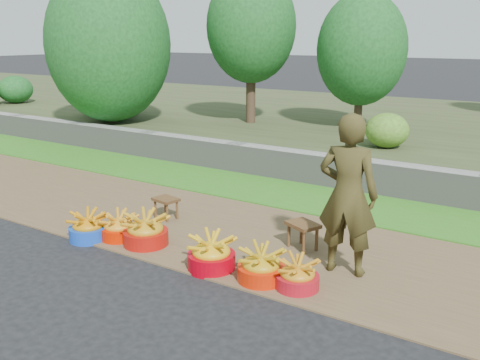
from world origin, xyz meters
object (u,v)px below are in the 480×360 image
Objects in this scene: basin_a at (88,227)px; stool_left at (166,202)px; basin_b at (119,228)px; basin_f at (297,276)px; basin_d at (211,254)px; stool_right at (303,228)px; basin_e at (261,267)px; vendor_woman at (348,195)px; basin_c at (146,232)px.

stool_left is at bearing 73.66° from basin_a.
basin_f is at bearing -0.24° from basin_b.
stool_right is (0.60, 1.05, 0.10)m from basin_d.
vendor_woman is (0.65, 0.68, 0.73)m from basin_e.
basin_e is 1.10× the size of stool_right.
stool_left is (-0.42, 0.88, 0.07)m from basin_c.
vendor_woman reaches higher than basin_e.
basin_c is 1.22× the size of stool_right.
basin_d is 1.40× the size of stool_left.
basin_f is at bearing 6.41° from basin_e.
vendor_woman reaches higher than basin_a.
basin_c is 1.10× the size of basin_e.
basin_e is at bearing -88.74° from stool_right.
basin_f is at bearing -1.10° from basin_c.
basin_a is 0.39m from basin_b.
basin_b is 0.43m from basin_c.
basin_f is (2.55, -0.01, -0.01)m from basin_b.
basin_a is 2.47m from basin_e.
vendor_woman reaches higher than basin_c.
vendor_woman is (0.67, -0.33, 0.61)m from stool_right.
stool_right is at bearing 113.76° from basin_f.
basin_c reaches higher than basin_e.
basin_e is at bearing -173.59° from basin_f.
basin_e is at bearing -1.50° from basin_b.
stool_left is (-1.51, 1.00, 0.08)m from basin_d.
basin_e is at bearing -2.88° from basin_c.
vendor_woman is at bearing 46.57° from basin_e.
basin_f is 1.07m from stool_right.
basin_a is at bearing -154.30° from stool_right.
basin_d is 1.17× the size of stool_right.
stool_left is (-2.13, 0.96, 0.09)m from basin_e.
basin_e reaches higher than basin_b.
basin_e reaches higher than stool_left.
basin_a reaches higher than stool_left.
basin_d is at bearing 3.86° from basin_a.
basin_a is 1.04× the size of basin_b.
stool_left is at bearing 115.65° from basin_c.
stool_right is (1.69, 0.93, 0.10)m from basin_c.
basin_c is at bearing 18.17° from basin_a.
basin_a is at bearing -175.90° from basin_f.
basin_a is 1.84m from basin_d.
basin_b is 1.05× the size of basin_f.
stool_right is (2.11, 0.05, 0.02)m from stool_left.
basin_d is at bearing -3.47° from basin_b.
basin_d reaches higher than basin_e.
stool_right reaches higher than stool_left.
basin_b is at bearing 176.53° from basin_d.
basin_a is 0.97× the size of basin_e.
basin_d is (1.84, 0.12, 0.01)m from basin_a.
stool_left is 0.83× the size of stool_right.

